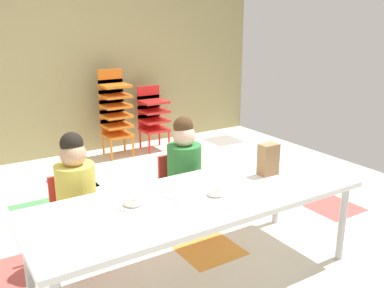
{
  "coord_description": "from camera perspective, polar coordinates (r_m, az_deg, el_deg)",
  "views": [
    {
      "loc": [
        -1.12,
        -2.71,
        1.62
      ],
      "look_at": [
        0.3,
        -0.46,
        0.83
      ],
      "focal_mm": 39.64,
      "sensor_mm": 36.0,
      "label": 1
    }
  ],
  "objects": [
    {
      "name": "kid_chair_red_stack",
      "position": [
        5.4,
        -5.36,
        4.06
      ],
      "size": [
        0.32,
        0.3,
        0.8
      ],
      "color": "red",
      "rests_on": "ground_plane"
    },
    {
      "name": "craft_table",
      "position": [
        2.62,
        0.94,
        -7.84
      ],
      "size": [
        2.09,
        0.77,
        0.58
      ],
      "color": "white",
      "rests_on": "ground_plane"
    },
    {
      "name": "back_wall",
      "position": [
        5.22,
        -20.42,
        12.88
      ],
      "size": [
        5.91,
        0.1,
        2.75
      ],
      "primitive_type": "cube",
      "color": "tan",
      "rests_on": "ground_plane"
    },
    {
      "name": "donut_powdered_on_plate",
      "position": [
        2.48,
        -7.95,
        -7.74
      ],
      "size": [
        0.11,
        0.11,
        0.03
      ],
      "primitive_type": "torus",
      "color": "white",
      "rests_on": "craft_table"
    },
    {
      "name": "ground_plane",
      "position": [
        3.36,
        -8.76,
        -12.7
      ],
      "size": [
        5.91,
        4.77,
        0.02
      ],
      "color": "silver"
    },
    {
      "name": "paper_plate_center_table",
      "position": [
        2.62,
        -1.75,
        -6.78
      ],
      "size": [
        0.18,
        0.18,
        0.01
      ],
      "primitive_type": "cylinder",
      "color": "white",
      "rests_on": "craft_table"
    },
    {
      "name": "paper_bag_brown",
      "position": [
        2.96,
        10.22,
        -2.04
      ],
      "size": [
        0.13,
        0.09,
        0.22
      ],
      "primitive_type": "cube",
      "color": "#9E754C",
      "rests_on": "craft_table"
    },
    {
      "name": "seated_child_near_camera",
      "position": [
        2.91,
        -15.42,
        -5.53
      ],
      "size": [
        0.32,
        0.32,
        0.92
      ],
      "color": "red",
      "rests_on": "ground_plane"
    },
    {
      "name": "kid_chair_orange_stack",
      "position": [
        5.17,
        -10.34,
        4.68
      ],
      "size": [
        0.32,
        0.3,
        1.04
      ],
      "color": "orange",
      "rests_on": "ground_plane"
    },
    {
      "name": "donut_powdered_loose",
      "position": [
        2.61,
        3.19,
        -6.57
      ],
      "size": [
        0.11,
        0.11,
        0.03
      ],
      "primitive_type": "torus",
      "color": "white",
      "rests_on": "craft_table"
    },
    {
      "name": "seated_child_middle_seat",
      "position": [
        3.23,
        -1.13,
        -2.72
      ],
      "size": [
        0.32,
        0.32,
        0.92
      ],
      "color": "red",
      "rests_on": "ground_plane"
    },
    {
      "name": "paper_plate_near_edge",
      "position": [
        2.49,
        -7.93,
        -8.17
      ],
      "size": [
        0.18,
        0.18,
        0.01
      ],
      "primitive_type": "cylinder",
      "color": "white",
      "rests_on": "craft_table"
    }
  ]
}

